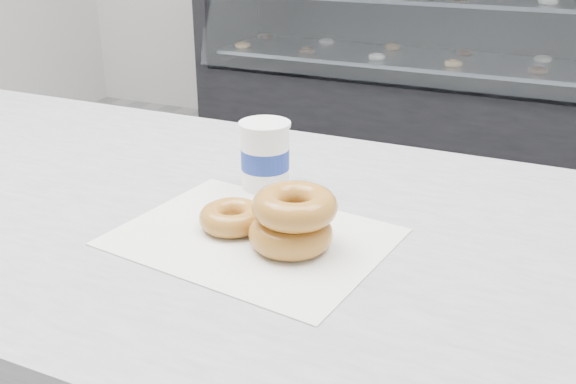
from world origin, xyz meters
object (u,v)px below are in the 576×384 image
Objects in this scene: display_case at (421,75)px; donut_stack at (293,220)px; donut_single at (232,217)px; coffee_cup at (265,155)px.

display_case is 2.86m from donut_stack.
display_case reaches higher than donut_single.
coffee_cup reaches higher than donut_stack.
coffee_cup is (0.36, -2.62, 0.46)m from display_case.
coffee_cup is (-0.02, 0.15, 0.04)m from donut_single.
coffee_cup reaches higher than donut_single.
display_case is at bearing 97.89° from donut_single.
donut_stack is at bearing -80.24° from display_case.
display_case reaches higher than coffee_cup.
donut_stack is (0.48, -2.78, 0.45)m from display_case.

